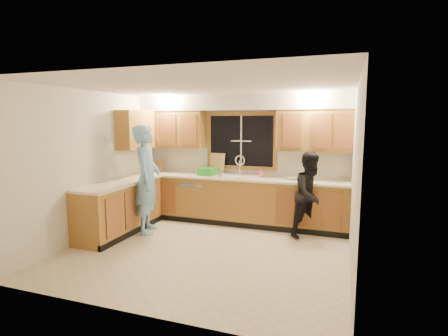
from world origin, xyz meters
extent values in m
plane|color=beige|center=(0.00, 0.00, 0.00)|extent=(4.20, 4.20, 0.00)
plane|color=white|center=(0.00, 0.00, 2.50)|extent=(4.20, 4.20, 0.00)
plane|color=beige|center=(0.00, 1.90, 1.25)|extent=(4.20, 0.00, 4.20)
plane|color=beige|center=(-2.10, 0.00, 1.25)|extent=(0.00, 3.80, 3.80)
plane|color=beige|center=(2.10, 0.00, 1.25)|extent=(0.00, 3.80, 3.80)
cube|color=#A26F2F|center=(0.00, 1.60, 0.44)|extent=(4.20, 0.60, 0.88)
cube|color=#A26F2F|center=(-1.80, 0.35, 0.44)|extent=(0.60, 1.90, 0.88)
cube|color=silver|center=(0.00, 1.58, 0.90)|extent=(4.20, 0.63, 0.04)
cube|color=silver|center=(-1.79, 0.35, 0.90)|extent=(0.63, 1.90, 0.04)
cube|color=#A26F2F|center=(-1.43, 1.73, 1.83)|extent=(1.35, 0.33, 0.75)
cube|color=#A26F2F|center=(1.43, 1.73, 1.83)|extent=(1.35, 0.33, 0.75)
cube|color=#A26F2F|center=(-1.94, 1.12, 1.83)|extent=(0.33, 0.90, 0.75)
cube|color=silver|center=(0.00, 1.72, 2.35)|extent=(4.20, 0.35, 0.30)
cube|color=black|center=(0.00, 1.90, 1.60)|extent=(1.30, 0.01, 1.00)
cube|color=#A26F2F|center=(0.00, 1.89, 2.14)|extent=(1.44, 0.03, 0.07)
cube|color=#A26F2F|center=(0.00, 1.89, 1.07)|extent=(1.44, 0.03, 0.07)
cube|color=#A26F2F|center=(-0.69, 1.89, 1.60)|extent=(0.07, 0.03, 1.00)
cube|color=#A26F2F|center=(0.69, 1.89, 1.60)|extent=(0.07, 0.03, 1.00)
cube|color=white|center=(0.00, 1.60, 0.93)|extent=(0.86, 0.52, 0.03)
cube|color=white|center=(-0.21, 1.60, 0.84)|extent=(0.38, 0.42, 0.18)
cube|color=white|center=(0.21, 1.60, 0.84)|extent=(0.38, 0.42, 0.18)
cylinder|color=white|center=(0.00, 1.80, 1.08)|extent=(0.04, 0.04, 0.28)
torus|color=white|center=(0.00, 1.80, 1.22)|extent=(0.21, 0.03, 0.21)
cube|color=white|center=(-0.85, 1.59, 0.41)|extent=(0.60, 0.56, 0.82)
cube|color=white|center=(-1.80, -0.22, 0.45)|extent=(0.58, 0.75, 0.90)
imported|color=#76B2E0|center=(-1.35, 0.53, 0.97)|extent=(0.69, 0.82, 1.93)
imported|color=black|center=(1.45, 1.21, 0.74)|extent=(0.90, 0.91, 1.48)
cube|color=brown|center=(-1.74, 1.67, 1.04)|extent=(0.14, 0.12, 0.24)
cube|color=tan|center=(-0.49, 1.82, 1.13)|extent=(0.33, 0.13, 0.42)
cube|color=green|center=(-0.59, 1.58, 1.00)|extent=(0.37, 0.36, 0.16)
imported|color=#F85E8E|center=(0.45, 1.71, 1.01)|extent=(0.10, 0.10, 0.18)
imported|color=silver|center=(1.07, 1.61, 0.94)|extent=(0.26, 0.26, 0.05)
cylinder|color=#BDAF91|center=(-0.26, 1.40, 0.99)|extent=(0.09, 0.09, 0.13)
cylinder|color=#BDAF91|center=(-0.25, 1.38, 0.98)|extent=(0.08, 0.08, 0.12)
camera|label=1|loc=(1.97, -4.81, 1.99)|focal=28.00mm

